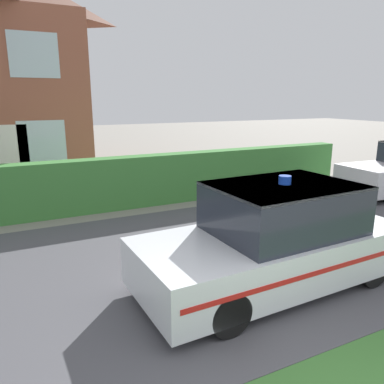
% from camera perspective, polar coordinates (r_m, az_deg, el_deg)
% --- Properties ---
extents(road_strip, '(28.00, 5.99, 0.01)m').
position_cam_1_polar(road_strip, '(6.82, -2.67, -10.73)').
color(road_strip, '#4C4C51').
rests_on(road_strip, ground).
extents(garden_hedge, '(12.72, 0.52, 1.37)m').
position_cam_1_polar(garden_hedge, '(10.37, -5.82, 1.89)').
color(garden_hedge, '#3D7F38').
rests_on(garden_hedge, ground).
extents(police_car, '(4.36, 1.93, 1.73)m').
position_cam_1_polar(police_car, '(5.97, 12.66, -6.99)').
color(police_car, black).
rests_on(police_car, road_strip).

